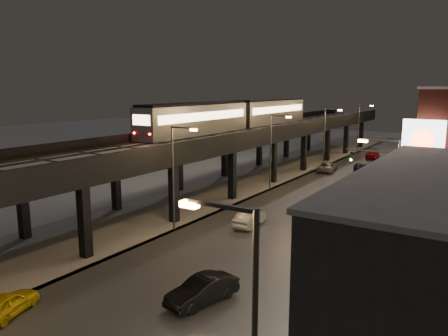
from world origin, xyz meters
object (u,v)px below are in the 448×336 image
Objects in this scene: subway_train at (238,114)px; car_far_white at (373,155)px; car_mid_dark at (361,168)px; car_onc_silver at (202,291)px; car_taxi at (7,305)px; car_onc_dark at (348,243)px; car_onc_red at (423,177)px; sign_citgo at (421,164)px; car_near_white at (250,219)px; car_mid_silver at (327,167)px; car_onc_white at (388,171)px.

car_far_white is at bearing 63.63° from subway_train.
car_mid_dark is 43.83m from car_onc_silver.
car_onc_dark reaches higher than car_taxi.
car_onc_red is (5.27, 41.44, -0.04)m from car_onc_silver.
subway_train reaches higher than car_onc_red.
subway_train is at bearing -152.23° from car_onc_red.
sign_citgo is at bearing 103.77° from car_far_white.
subway_train is 19.43m from car_mid_dark.
car_mid_dark is at bearing -112.61° from car_taxi.
car_far_white is at bearing -109.97° from car_taxi.
car_near_white is 14.34m from car_onc_silver.
car_far_white is at bearing -94.33° from car_near_white.
sign_citgo is at bearing 91.73° from car_mid_dark.
car_onc_red reaches higher than car_near_white.
subway_train reaches higher than car_far_white.
car_onc_silver is at bearing 103.80° from car_near_white.
car_mid_silver is (-3.06, 28.25, 0.00)m from car_near_white.
car_mid_silver is at bearing -88.75° from car_near_white.
car_onc_dark is (4.56, 12.20, -0.02)m from car_onc_silver.
car_far_white is 15.30m from car_onc_white.
car_onc_silver is (7.67, -41.83, 0.04)m from car_mid_silver.
car_mid_silver is at bearing 44.13° from subway_train.
car_taxi is 0.92× the size of car_onc_red.
subway_train is 8.44× the size of car_onc_silver.
car_mid_silver is 32.05m from car_onc_dark.
car_far_white is at bearing 109.16° from car_onc_silver.
car_taxi is 22.76m from car_onc_dark.
sign_citgo is at bearing 151.87° from car_near_white.
car_mid_dark is at bearing 154.91° from car_onc_white.
car_far_white is (-0.47, 43.50, 0.05)m from car_near_white.
car_onc_dark is 1.26× the size of car_onc_red.
sign_citgo is (27.00, -25.14, -0.59)m from subway_train.
car_onc_silver is at bearing 92.21° from car_far_white.
car_onc_white is 0.50× the size of sign_citgo.
car_onc_dark reaches higher than car_onc_red.
car_far_white is 45.90m from car_onc_dark.
car_near_white is at bearing -56.37° from subway_train.
subway_train is 9.99× the size of car_taxi.
car_mid_dark is at bearing 171.46° from car_onc_red.
car_mid_dark is 0.91× the size of car_onc_dark.
car_mid_dark is 32.49m from car_onc_dark.
car_onc_white is 1.27× the size of car_onc_red.
car_onc_white is at bearing 30.07° from subway_train.
subway_train is 7.97× the size of car_mid_dark.
car_taxi is 0.75× the size of car_mid_silver.
subway_train is 7.27× the size of car_onc_white.
car_taxi is 23.86m from sign_citgo.
car_far_white is 0.84× the size of car_onc_white.
car_mid_dark is (13.88, 11.15, -7.78)m from subway_train.
subway_train is at bearing 131.98° from car_onc_silver.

